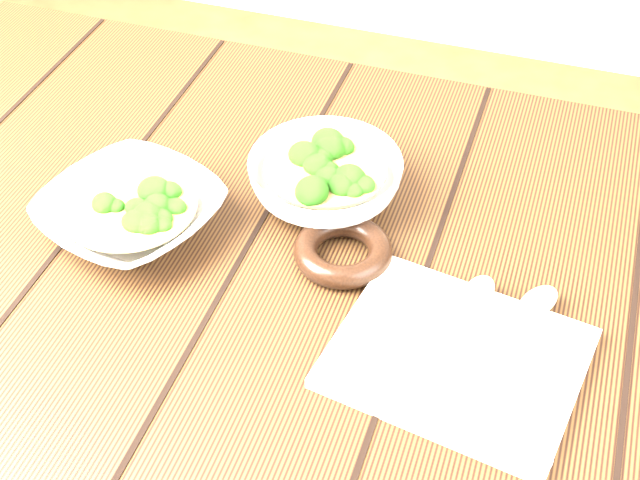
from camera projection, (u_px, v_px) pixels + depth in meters
table at (270, 319)px, 1.08m from camera, size 1.20×0.80×0.75m
soup_bowl_front at (131, 212)px, 1.01m from camera, size 0.24×0.24×0.05m
soup_bowl_back at (325, 178)px, 1.04m from camera, size 0.23×0.23×0.06m
trivet at (343, 251)px, 0.98m from camera, size 0.12×0.12×0.03m
napkin at (457, 358)px, 0.88m from camera, size 0.26×0.23×0.01m
spoon_left at (463, 317)px, 0.90m from camera, size 0.06×0.19×0.01m
spoon_right at (516, 321)px, 0.90m from camera, size 0.10×0.18×0.01m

